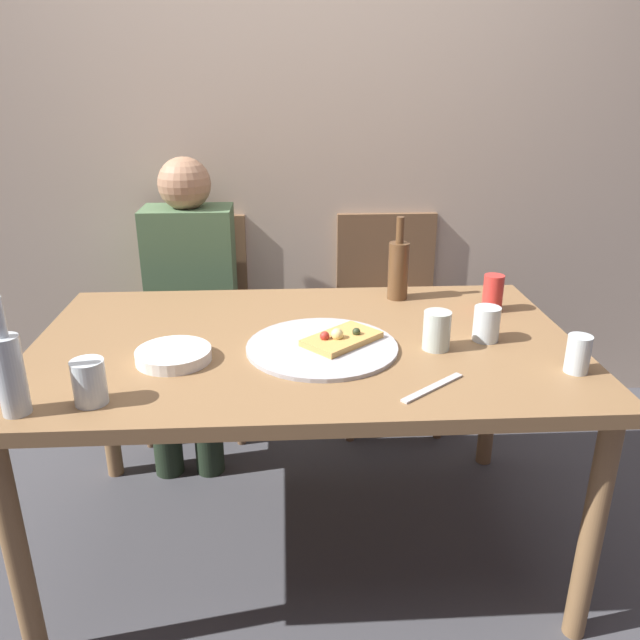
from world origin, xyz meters
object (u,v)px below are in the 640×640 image
(tumbler_far, at_px, (89,382))
(chair_right, at_px, (388,305))
(short_glass, at_px, (578,354))
(wine_bottle, at_px, (398,269))
(soda_can, at_px, (493,293))
(table_knife, at_px, (433,388))
(guest_in_sweater, at_px, (189,293))
(wine_glass, at_px, (486,324))
(tumbler_near, at_px, (437,330))
(chair_left, at_px, (196,309))
(beer_bottle, at_px, (10,372))
(plate_stack, at_px, (174,355))
(pizza_tray, at_px, (322,347))
(dining_table, at_px, (305,362))
(pizza_slice_last, at_px, (341,338))

(tumbler_far, distance_m, chair_right, 1.56)
(tumbler_far, bearing_deg, short_glass, 4.67)
(chair_right, bearing_deg, wine_bottle, 83.32)
(soda_can, height_order, table_knife, soda_can)
(guest_in_sweater, bearing_deg, wine_glass, 142.14)
(tumbler_far, relative_size, guest_in_sweater, 0.09)
(tumbler_near, bearing_deg, chair_left, 130.25)
(beer_bottle, xyz_separation_m, plate_stack, (0.32, 0.27, -0.09))
(pizza_tray, height_order, table_knife, pizza_tray)
(dining_table, xyz_separation_m, pizza_slice_last, (0.10, -0.05, 0.09))
(beer_bottle, bearing_deg, tumbler_far, 13.73)
(soda_can, relative_size, guest_in_sweater, 0.10)
(beer_bottle, relative_size, short_glass, 2.80)
(pizza_slice_last, distance_m, plate_stack, 0.47)
(beer_bottle, height_order, guest_in_sweater, guest_in_sweater)
(tumbler_far, distance_m, table_knife, 0.83)
(pizza_slice_last, height_order, chair_left, chair_left)
(wine_bottle, relative_size, soda_can, 2.37)
(short_glass, bearing_deg, guest_in_sweater, 139.52)
(tumbler_far, height_order, wine_glass, tumbler_far)
(pizza_slice_last, bearing_deg, chair_left, 120.53)
(pizza_tray, relative_size, chair_right, 0.48)
(beer_bottle, height_order, table_knife, beer_bottle)
(chair_right, bearing_deg, dining_table, 65.64)
(pizza_tray, height_order, pizza_slice_last, pizza_slice_last)
(pizza_slice_last, relative_size, table_knife, 1.14)
(table_knife, bearing_deg, chair_right, -132.94)
(wine_bottle, distance_m, beer_bottle, 1.26)
(dining_table, distance_m, plate_stack, 0.39)
(wine_bottle, distance_m, soda_can, 0.33)
(short_glass, xyz_separation_m, chair_right, (-0.31, 1.13, -0.27))
(tumbler_near, bearing_deg, tumbler_far, -163.19)
(pizza_slice_last, xyz_separation_m, beer_bottle, (-0.78, -0.34, 0.08))
(pizza_slice_last, xyz_separation_m, tumbler_near, (0.27, -0.04, 0.03))
(pizza_slice_last, distance_m, tumbler_far, 0.69)
(short_glass, relative_size, chair_right, 0.11)
(pizza_slice_last, height_order, chair_right, chair_right)
(beer_bottle, bearing_deg, dining_table, 30.03)
(chair_left, relative_size, guest_in_sweater, 0.77)
(chair_right, bearing_deg, soda_can, 109.20)
(dining_table, xyz_separation_m, wine_bottle, (0.34, 0.36, 0.18))
(tumbler_near, bearing_deg, guest_in_sweater, 135.11)
(pizza_tray, bearing_deg, tumbler_far, -153.30)
(beer_bottle, relative_size, chair_right, 0.32)
(pizza_tray, xyz_separation_m, chair_left, (-0.49, 0.95, -0.22))
(pizza_tray, xyz_separation_m, beer_bottle, (-0.73, -0.32, 0.10))
(pizza_tray, relative_size, beer_bottle, 1.52)
(wine_glass, distance_m, plate_stack, 0.90)
(soda_can, distance_m, guest_in_sweater, 1.20)
(pizza_slice_last, distance_m, tumbler_near, 0.27)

